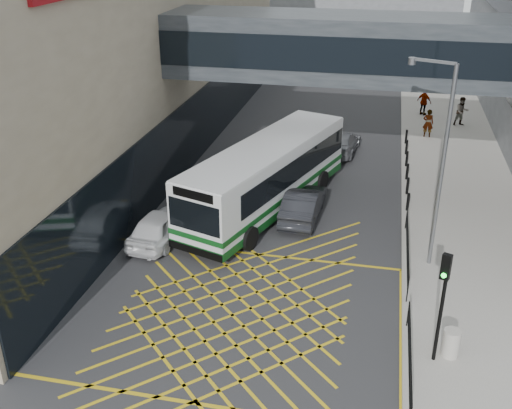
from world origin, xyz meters
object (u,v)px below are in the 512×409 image
Objects in this scene: bus at (268,174)px; street_lamp at (439,155)px; car_white at (161,225)px; car_dark at (303,204)px; car_silver at (342,142)px; traffic_light at (443,293)px; pedestrian_b at (462,111)px; litter_bin at (451,343)px; pedestrian_c at (424,102)px; pedestrian_a at (428,123)px.

street_lamp is (7.42, -3.98, 3.05)m from bus.
car_white is 6.83m from car_dark.
car_silver is (6.88, 13.07, -0.06)m from car_white.
traffic_light reaches higher than pedestrian_b.
car_white is 0.98× the size of car_dark.
bus is 12.80m from litter_bin.
street_lamp reaches higher than bus.
pedestrian_c is at bearing 120.15° from pedestrian_b.
car_silver is at bearing 129.67° from street_lamp.
car_white is at bearing 174.37° from traffic_light.
car_dark is 19.33m from pedestrian_c.
bus is 6.34× the size of pedestrian_c.
car_white reaches higher than car_silver.
traffic_light is 2.18× the size of pedestrian_a.
car_silver is 10.19m from pedestrian_c.
traffic_light reaches higher than car_dark.
pedestrian_b is (3.02, 25.89, -1.61)m from traffic_light.
litter_bin is (6.15, -9.20, -0.10)m from car_dark.
pedestrian_c is at bearing 83.70° from bus.
car_silver is 1.10× the size of traffic_light.
car_white is at bearing 67.57° from car_silver.
street_lamp is 4.50× the size of pedestrian_a.
pedestrian_a is (6.27, 13.28, 0.33)m from car_dark.
litter_bin is 0.49× the size of pedestrian_b.
pedestrian_c is at bearing 111.05° from traffic_light.
traffic_light reaches higher than car_silver.
car_dark is 18.43m from pedestrian_b.
car_dark is 11.31m from traffic_light.
pedestrian_b is at bearing 74.30° from bus.
bus is 12.74× the size of litter_bin.
pedestrian_a reaches higher than car_dark.
car_silver is (1.05, 9.51, -0.06)m from car_dark.
car_white is at bearing -114.70° from bus.
car_white is at bearing 96.45° from pedestrian_c.
bus is 12.77m from traffic_light.
street_lamp reaches higher than car_white.
traffic_light is (5.60, -9.61, 2.01)m from car_dark.
pedestrian_a is at bearing -138.81° from car_silver.
litter_bin is 0.53× the size of pedestrian_a.
street_lamp is at bearing 123.61° from pedestrian_c.
car_dark is 9.57m from car_silver.
car_silver is at bearing -158.34° from pedestrian_b.
car_white is at bearing 33.53° from car_dark.
litter_bin is at bearing 92.79° from pedestrian_a.
bus is 3.09× the size of traffic_light.
bus reaches higher than pedestrian_b.
traffic_light reaches higher than pedestrian_a.
car_dark is 2.59× the size of pedestrian_a.
litter_bin is 25.61m from pedestrian_b.
car_silver is at bearing -112.56° from car_white.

